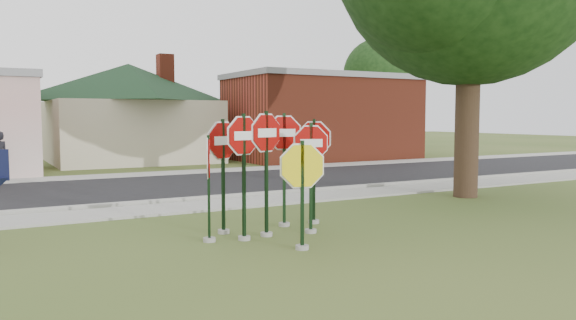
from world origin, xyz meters
TOP-DOWN VIEW (x-y plane):
  - ground at (0.00, 0.00)m, footprint 120.00×120.00m
  - sidewalk_near at (0.00, 5.50)m, footprint 60.00×1.60m
  - road at (0.00, 10.00)m, footprint 60.00×7.00m
  - sidewalk_far at (0.00, 14.30)m, footprint 60.00×1.60m
  - curb at (0.00, 6.50)m, footprint 60.00×0.20m
  - stop_sign_center at (-0.20, 1.45)m, footprint 1.03×0.33m
  - stop_sign_yellow at (-0.15, 0.13)m, footprint 1.09×0.35m
  - stop_sign_left at (-0.74, 1.34)m, footprint 1.03×0.25m
  - stop_sign_right at (0.74, 1.29)m, footprint 0.98×0.29m
  - stop_sign_back_right at (0.60, 2.17)m, footprint 1.02×0.29m
  - stop_sign_back_left at (-0.85, 2.11)m, footprint 1.03×0.40m
  - stop_sign_far_right at (1.35, 2.15)m, footprint 0.77×0.75m
  - stop_sign_far_left at (-1.39, 1.53)m, footprint 0.42×1.02m
  - building_house at (2.00, 22.00)m, footprint 11.60×11.60m
  - building_brick at (12.00, 18.50)m, footprint 10.20×6.20m
  - bg_tree_right at (22.00, 26.00)m, footprint 5.60×5.60m

SIDE VIEW (x-z plane):
  - ground at x=0.00m, z-range 0.00..0.00m
  - road at x=0.00m, z-range 0.00..0.04m
  - sidewalk_near at x=0.00m, z-range 0.00..0.06m
  - sidewalk_far at x=0.00m, z-range 0.00..0.06m
  - curb at x=0.00m, z-range 0.00..0.14m
  - stop_sign_yellow at x=-0.15m, z-range 0.19..2.27m
  - stop_sign_far_left at x=-1.39m, z-range 0.21..2.37m
  - stop_sign_right at x=0.74m, z-range 0.25..2.62m
  - stop_sign_far_right at x=1.35m, z-range 0.28..2.72m
  - stop_sign_back_left at x=-0.85m, z-range 0.29..2.74m
  - stop_sign_left at x=-0.74m, z-range 0.30..2.86m
  - stop_sign_back_right at x=0.60m, z-range 0.31..2.87m
  - stop_sign_center at x=-0.20m, z-range 0.32..2.93m
  - building_brick at x=12.00m, z-range 0.03..4.78m
  - building_house at x=2.00m, z-range 0.55..6.75m
  - bg_tree_right at x=22.00m, z-range 1.38..9.78m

